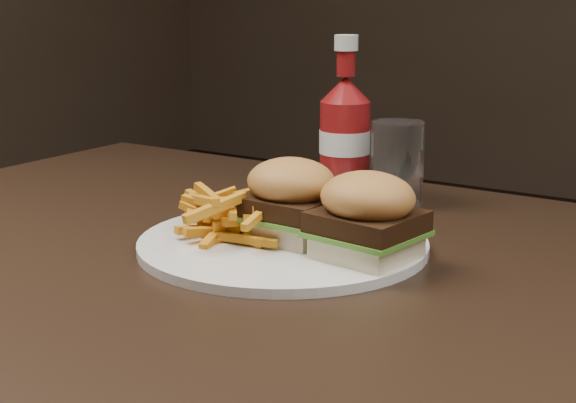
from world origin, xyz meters
The scene contains 7 objects.
dining_table centered at (0.00, 0.00, 0.73)m, with size 1.20×0.80×0.04m, color black.
plate centered at (-0.01, 0.03, 0.76)m, with size 0.31×0.31×0.01m, color white.
sandwich_half_a centered at (-0.01, 0.04, 0.77)m, with size 0.09×0.08×0.02m, color #FBE3C3.
sandwich_half_b centered at (0.09, 0.02, 0.77)m, with size 0.09×0.08×0.02m, color #F3EABE.
fries_pile centered at (-0.07, 0.02, 0.78)m, with size 0.12×0.12×0.05m, color orange, non-canonical shape.
ketchup_bottle centered at (-0.08, 0.27, 0.81)m, with size 0.07×0.07×0.13m, color maroon.
tumbler centered at (0.00, 0.26, 0.81)m, with size 0.07×0.07×0.10m, color white.
Camera 1 is at (0.49, -0.72, 1.03)m, focal length 55.00 mm.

